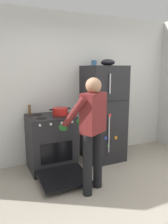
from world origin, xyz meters
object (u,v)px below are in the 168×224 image
object	(u,v)px
pepper_mill	(30,110)
person_cook	(91,126)
stove_range	(51,143)
coffee_mug	(94,63)
refrigerator	(103,114)
red_pot	(60,111)
mixing_bowl	(108,62)

from	to	relation	value
pepper_mill	person_cook	bearing A→B (deg)	-62.05
pepper_mill	stove_range	bearing A→B (deg)	-36.02
coffee_mug	refrigerator	bearing A→B (deg)	-15.84
red_pot	pepper_mill	bearing A→B (deg)	151.48
stove_range	pepper_mill	world-z (taller)	pepper_mill
coffee_mug	mixing_bowl	xyz separation A→B (m)	(0.26, -0.05, 0.01)
refrigerator	stove_range	world-z (taller)	refrigerator
stove_range	coffee_mug	size ratio (longest dim) A/B	11.05
red_pot	coffee_mug	world-z (taller)	coffee_mug
refrigerator	pepper_mill	distance (m)	1.35
person_cook	mixing_bowl	bearing A→B (deg)	49.24
stove_range	mixing_bowl	bearing A→B (deg)	0.94
refrigerator	coffee_mug	size ratio (longest dim) A/B	15.75
person_cook	pepper_mill	world-z (taller)	person_cook
coffee_mug	red_pot	bearing A→B (deg)	-171.70
refrigerator	coffee_mug	xyz separation A→B (m)	(-0.18, 0.05, 0.93)
mixing_bowl	stove_range	bearing A→B (deg)	-179.06
coffee_mug	mixing_bowl	world-z (taller)	mixing_bowl
red_pot	pepper_mill	xyz separation A→B (m)	(-0.46, 0.25, 0.02)
stove_range	pepper_mill	xyz separation A→B (m)	(-0.30, 0.22, 0.57)
refrigerator	mixing_bowl	bearing A→B (deg)	0.22
stove_range	coffee_mug	distance (m)	1.60
mixing_bowl	red_pot	bearing A→B (deg)	-176.97
stove_range	person_cook	world-z (taller)	person_cook
stove_range	mixing_bowl	world-z (taller)	mixing_bowl
refrigerator	person_cook	size ratio (longest dim) A/B	1.10
refrigerator	person_cook	world-z (taller)	refrigerator
person_cook	pepper_mill	size ratio (longest dim) A/B	9.57
refrigerator	person_cook	distance (m)	1.18
person_cook	coffee_mug	size ratio (longest dim) A/B	14.28
refrigerator	mixing_bowl	distance (m)	0.94
mixing_bowl	person_cook	bearing A→B (deg)	-130.76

